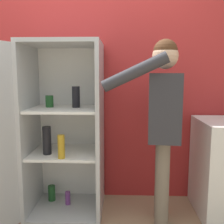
% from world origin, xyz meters
% --- Properties ---
extents(wall_back, '(7.00, 0.06, 2.55)m').
position_xyz_m(wall_back, '(0.00, 0.98, 1.27)').
color(wall_back, '#B72D2D').
rests_on(wall_back, ground_plane).
extents(refrigerator, '(1.02, 1.23, 1.60)m').
position_xyz_m(refrigerator, '(-0.32, 0.54, 0.80)').
color(refrigerator, '#B7BABC').
rests_on(refrigerator, ground_plane).
extents(person, '(0.66, 0.59, 1.60)m').
position_xyz_m(person, '(0.68, 0.42, 1.00)').
color(person, '#726656').
rests_on(person, ground_plane).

